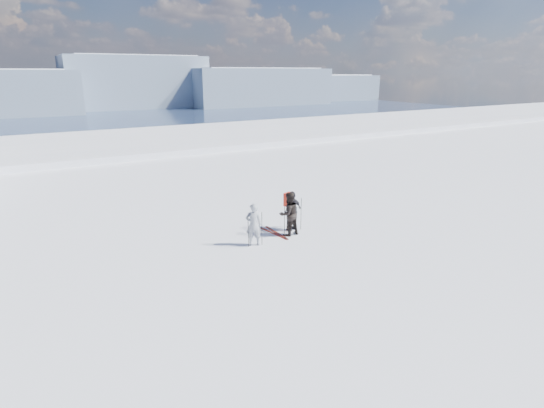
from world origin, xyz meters
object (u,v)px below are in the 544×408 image
Objects in this scene: skier_grey at (254,225)px; skis_loose at (275,233)px; skier_pack at (292,211)px; skier_dark at (289,214)px.

skis_loose is (1.32, 0.64, -0.81)m from skier_grey.
skier_pack reaches higher than skis_loose.
skier_grey is at bearing -154.25° from skis_loose.
skier_pack is (2.14, 0.63, 0.01)m from skier_grey.
skier_pack is at bearing -143.77° from skier_grey.
skier_grey is 1.72m from skier_dark.
skier_grey is 1.67m from skis_loose.
skier_dark is at bearing -152.29° from skier_grey.
skier_dark reaches higher than skier_pack.
skier_grey is 0.97× the size of skis_loose.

